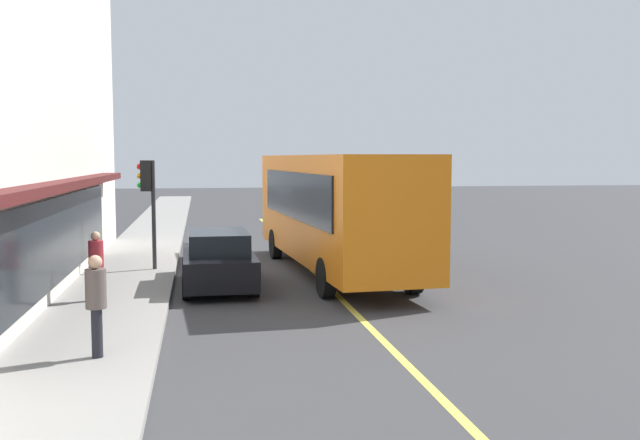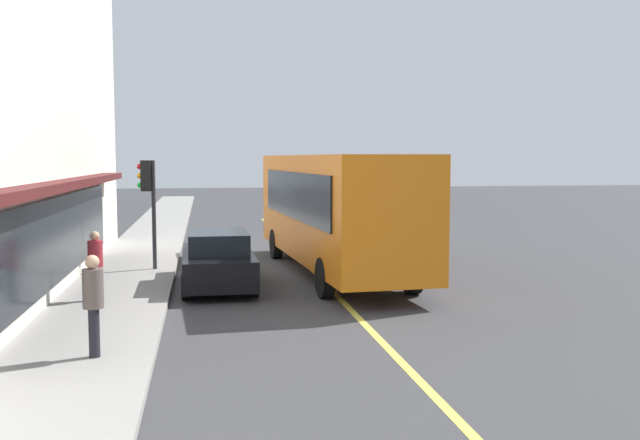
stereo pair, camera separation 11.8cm
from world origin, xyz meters
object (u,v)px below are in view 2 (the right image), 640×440
object	(u,v)px
traffic_light	(148,188)
bus	(334,207)
car_black	(218,260)
pedestrian_by_curb	(95,259)
pedestrian_near_storefront	(93,296)

from	to	relation	value
traffic_light	bus	bearing A→B (deg)	-98.15
car_black	pedestrian_by_curb	bearing A→B (deg)	123.65
bus	car_black	world-z (taller)	bus
pedestrian_near_storefront	bus	bearing A→B (deg)	-32.92
bus	traffic_light	distance (m)	5.48
pedestrian_by_curb	pedestrian_near_storefront	xyz separation A→B (m)	(-4.85, -0.67, 0.06)
traffic_light	car_black	world-z (taller)	traffic_light
bus	car_black	size ratio (longest dim) A/B	2.60
traffic_light	pedestrian_by_curb	xyz separation A→B (m)	(-4.55, 0.86, -1.43)
traffic_light	pedestrian_near_storefront	world-z (taller)	traffic_light
car_black	pedestrian_near_storefront	distance (m)	7.07
traffic_light	car_black	xyz separation A→B (m)	(-2.68, -1.95, -1.79)
car_black	pedestrian_by_curb	size ratio (longest dim) A/B	2.71
bus	traffic_light	bearing A→B (deg)	81.85
pedestrian_by_curb	pedestrian_near_storefront	world-z (taller)	pedestrian_near_storefront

